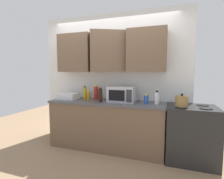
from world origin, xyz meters
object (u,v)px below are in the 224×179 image
kettle (182,101)px  bottle_red_sauce (96,93)px  bottle_blue_cleaner (146,99)px  microwave (122,94)px  bottle_amber_vinegar (89,96)px  bottle_white_jar (157,98)px  stove_range (191,134)px  dish_rack (68,96)px  bottle_yellow_mustard (85,93)px  bottle_soy_dark (100,95)px

kettle → bottle_red_sauce: size_ratio=0.72×
bottle_blue_cleaner → bottle_red_sauce: bottle_red_sauce is taller
microwave → bottle_amber_vinegar: microwave is taller
bottle_amber_vinegar → bottle_white_jar: size_ratio=0.78×
stove_range → dish_rack: dish_rack is taller
bottle_yellow_mustard → bottle_white_jar: size_ratio=1.12×
bottle_amber_vinegar → bottle_soy_dark: 0.31m
bottle_white_jar → kettle: bearing=-22.0°
stove_range → bottle_soy_dark: size_ratio=3.49×
stove_range → bottle_soy_dark: 1.65m
kettle → bottle_blue_cleaner: (-0.56, 0.15, -0.02)m
bottle_amber_vinegar → bottle_soy_dark: size_ratio=0.69×
bottle_red_sauce → bottle_blue_cleaner: bearing=-7.5°
stove_range → bottle_amber_vinegar: (-1.83, 0.01, 0.53)m
microwave → bottle_soy_dark: 0.40m
bottle_yellow_mustard → bottle_blue_cleaner: bottle_yellow_mustard is taller
dish_rack → bottle_soy_dark: bearing=-8.8°
bottle_yellow_mustard → bottle_red_sauce: bearing=-1.0°
kettle → bottle_red_sauce: (-1.56, 0.28, 0.04)m
kettle → bottle_red_sauce: bottle_red_sauce is taller
kettle → bottle_yellow_mustard: (-1.81, 0.28, 0.02)m
kettle → microwave: (-1.01, 0.20, 0.04)m
bottle_soy_dark → bottle_blue_cleaner: bottle_soy_dark is taller
kettle → microwave: microwave is taller
bottle_blue_cleaner → microwave: bearing=173.9°
bottle_blue_cleaner → bottle_white_jar: (0.18, 0.01, 0.03)m
bottle_yellow_mustard → bottle_white_jar: 1.44m
stove_range → kettle: (-0.17, -0.14, 0.55)m
bottle_amber_vinegar → bottle_white_jar: bottle_white_jar is taller
bottle_yellow_mustard → bottle_soy_dark: (0.44, -0.24, 0.00)m
bottle_red_sauce → bottle_white_jar: bearing=-6.1°
kettle → bottle_amber_vinegar: 1.67m
kettle → dish_rack: size_ratio=0.54×
stove_range → bottle_red_sauce: size_ratio=3.19×
stove_range → dish_rack: 2.35m
microwave → dish_rack: size_ratio=1.26×
dish_rack → bottle_soy_dark: size_ratio=1.45×
stove_range → kettle: kettle is taller
microwave → bottle_amber_vinegar: (-0.66, -0.05, -0.05)m
stove_range → bottle_white_jar: bearing=178.6°
kettle → dish_rack: bearing=175.7°
kettle → bottle_blue_cleaner: size_ratio=1.26×
kettle → bottle_yellow_mustard: size_ratio=0.79×
dish_rack → microwave: bearing=1.8°
kettle → dish_rack: (-2.12, 0.16, -0.04)m
microwave → dish_rack: microwave is taller
bottle_red_sauce → dish_rack: bearing=-168.0°
stove_range → bottle_blue_cleaner: size_ratio=5.60×
bottle_soy_dark → bottle_red_sauce: size_ratio=0.91×
bottle_white_jar → dish_rack: bearing=179.8°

